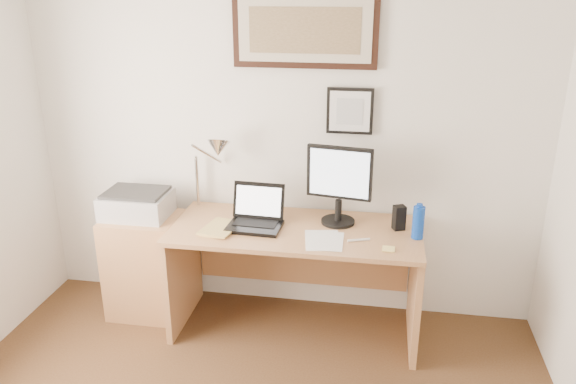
% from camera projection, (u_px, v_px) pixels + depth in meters
% --- Properties ---
extents(wall_back, '(3.50, 0.02, 2.50)m').
position_uv_depth(wall_back, '(282.00, 137.00, 3.79)').
color(wall_back, white).
rests_on(wall_back, ground).
extents(side_cabinet, '(0.50, 0.40, 0.73)m').
position_uv_depth(side_cabinet, '(146.00, 265.00, 3.94)').
color(side_cabinet, '#A87246').
rests_on(side_cabinet, floor).
extents(water_bottle, '(0.07, 0.07, 0.21)m').
position_uv_depth(water_bottle, '(418.00, 223.00, 3.42)').
color(water_bottle, '#0D3CAE').
rests_on(water_bottle, desk).
extents(bottle_cap, '(0.04, 0.04, 0.02)m').
position_uv_depth(bottle_cap, '(420.00, 205.00, 3.38)').
color(bottle_cap, '#0D3CAE').
rests_on(bottle_cap, water_bottle).
extents(speaker, '(0.09, 0.08, 0.16)m').
position_uv_depth(speaker, '(399.00, 218.00, 3.55)').
color(speaker, black).
rests_on(speaker, desk).
extents(paper_sheet_a, '(0.25, 0.33, 0.00)m').
position_uv_depth(paper_sheet_a, '(322.00, 240.00, 3.43)').
color(paper_sheet_a, white).
rests_on(paper_sheet_a, desk).
extents(paper_sheet_b, '(0.20, 0.28, 0.00)m').
position_uv_depth(paper_sheet_b, '(327.00, 241.00, 3.41)').
color(paper_sheet_b, white).
rests_on(paper_sheet_b, desk).
extents(sticky_pad, '(0.08, 0.08, 0.01)m').
position_uv_depth(sticky_pad, '(388.00, 249.00, 3.30)').
color(sticky_pad, '#FFDF78').
rests_on(sticky_pad, desk).
extents(marker_pen, '(0.14, 0.06, 0.02)m').
position_uv_depth(marker_pen, '(359.00, 240.00, 3.41)').
color(marker_pen, white).
rests_on(marker_pen, desk).
extents(book, '(0.25, 0.31, 0.02)m').
position_uv_depth(book, '(207.00, 226.00, 3.60)').
color(book, tan).
rests_on(book, desk).
extents(desk, '(1.60, 0.70, 0.75)m').
position_uv_depth(desk, '(297.00, 255.00, 3.76)').
color(desk, '#A87246').
rests_on(desk, floor).
extents(laptop, '(0.35, 0.31, 0.26)m').
position_uv_depth(laptop, '(256.00, 217.00, 3.62)').
color(laptop, black).
rests_on(laptop, desk).
extents(lcd_monitor, '(0.42, 0.22, 0.52)m').
position_uv_depth(lcd_monitor, '(339.00, 181.00, 3.57)').
color(lcd_monitor, black).
rests_on(lcd_monitor, desk).
extents(printer, '(0.44, 0.34, 0.18)m').
position_uv_depth(printer, '(137.00, 204.00, 3.81)').
color(printer, '#AAAAAD').
rests_on(printer, side_cabinet).
extents(desk_lamp, '(0.29, 0.27, 0.53)m').
position_uv_depth(desk_lamp, '(216.00, 151.00, 3.70)').
color(desk_lamp, silver).
rests_on(desk_lamp, desk).
extents(picture_large, '(0.92, 0.04, 0.47)m').
position_uv_depth(picture_large, '(305.00, 30.00, 3.49)').
color(picture_large, black).
rests_on(picture_large, wall_back).
extents(picture_small, '(0.30, 0.03, 0.30)m').
position_uv_depth(picture_small, '(350.00, 111.00, 3.62)').
color(picture_small, black).
rests_on(picture_small, wall_back).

